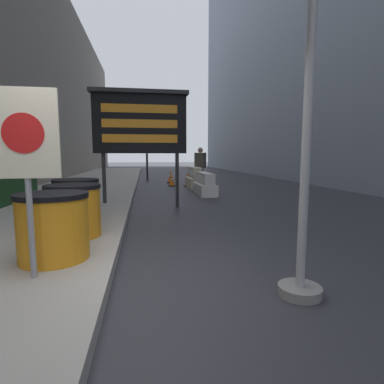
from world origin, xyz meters
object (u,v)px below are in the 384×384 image
(message_board, at_px, (140,123))
(traffic_cone_near, at_px, (188,179))
(barrel_drum_foreground, at_px, (53,226))
(traffic_cone_mid, at_px, (171,177))
(barrel_drum_back, at_px, (77,201))
(jersey_barrier_white, at_px, (205,185))
(jersey_barrier_cream, at_px, (194,179))
(traffic_light_near_curb, at_px, (146,129))
(warning_sign, at_px, (25,147))
(barrel_drum_middle, at_px, (73,210))
(pedestrian_worker, at_px, (200,164))
(traffic_cone_far, at_px, (172,180))

(message_board, bearing_deg, traffic_cone_near, 69.63)
(barrel_drum_foreground, bearing_deg, traffic_cone_mid, 78.35)
(barrel_drum_back, distance_m, message_board, 3.12)
(jersey_barrier_white, distance_m, jersey_barrier_cream, 2.29)
(jersey_barrier_cream, bearing_deg, barrel_drum_foreground, -109.55)
(jersey_barrier_white, height_order, traffic_light_near_curb, traffic_light_near_curb)
(jersey_barrier_white, distance_m, traffic_light_near_curb, 7.56)
(traffic_light_near_curb, bearing_deg, jersey_barrier_cream, -65.76)
(message_board, distance_m, jersey_barrier_cream, 5.65)
(barrel_drum_foreground, bearing_deg, traffic_light_near_curb, 84.80)
(barrel_drum_back, relative_size, warning_sign, 0.44)
(traffic_cone_near, bearing_deg, barrel_drum_back, -112.51)
(traffic_cone_mid, bearing_deg, barrel_drum_middle, -102.78)
(warning_sign, relative_size, pedestrian_worker, 1.08)
(barrel_drum_back, bearing_deg, barrel_drum_foreground, -85.10)
(barrel_drum_middle, relative_size, traffic_cone_near, 1.28)
(warning_sign, bearing_deg, traffic_cone_near, 73.48)
(barrel_drum_middle, xyz_separation_m, pedestrian_worker, (3.65, 8.69, 0.48))
(warning_sign, xyz_separation_m, traffic_cone_near, (3.15, 10.63, -1.20))
(message_board, bearing_deg, traffic_cone_mid, 79.10)
(barrel_drum_foreground, height_order, pedestrian_worker, pedestrian_worker)
(barrel_drum_foreground, height_order, traffic_cone_near, barrel_drum_foreground)
(message_board, distance_m, traffic_cone_near, 6.29)
(pedestrian_worker, bearing_deg, traffic_light_near_curb, 160.84)
(traffic_cone_mid, relative_size, traffic_cone_far, 1.17)
(barrel_drum_foreground, relative_size, barrel_drum_back, 1.00)
(message_board, xyz_separation_m, jersey_barrier_cream, (2.27, 4.81, -1.89))
(jersey_barrier_white, height_order, pedestrian_worker, pedestrian_worker)
(jersey_barrier_white, xyz_separation_m, traffic_cone_near, (-0.19, 3.08, -0.03))
(barrel_drum_middle, distance_m, pedestrian_worker, 9.44)
(barrel_drum_foreground, distance_m, warning_sign, 1.11)
(jersey_barrier_cream, height_order, traffic_cone_near, jersey_barrier_cream)
(traffic_cone_near, bearing_deg, traffic_cone_far, 170.87)
(traffic_light_near_curb, bearing_deg, jersey_barrier_white, -73.37)
(traffic_light_near_curb, bearing_deg, traffic_cone_mid, -58.20)
(barrel_drum_back, bearing_deg, traffic_cone_mid, 74.88)
(message_board, relative_size, traffic_cone_far, 5.57)
(warning_sign, relative_size, message_board, 0.62)
(traffic_cone_mid, bearing_deg, barrel_drum_back, -105.12)
(barrel_drum_foreground, xyz_separation_m, traffic_light_near_curb, (1.25, 13.79, 2.35))
(traffic_cone_mid, height_order, traffic_cone_far, traffic_cone_mid)
(barrel_drum_middle, distance_m, traffic_cone_near, 9.51)
(barrel_drum_foreground, xyz_separation_m, message_board, (1.02, 4.45, 1.71))
(barrel_drum_middle, bearing_deg, jersey_barrier_white, 60.85)
(traffic_cone_mid, relative_size, pedestrian_worker, 0.37)
(barrel_drum_foreground, distance_m, traffic_cone_far, 10.45)
(jersey_barrier_white, height_order, traffic_cone_near, jersey_barrier_white)
(message_board, xyz_separation_m, traffic_cone_far, (1.34, 5.72, -2.02))
(message_board, bearing_deg, warning_sign, -102.04)
(jersey_barrier_white, distance_m, traffic_cone_mid, 4.96)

